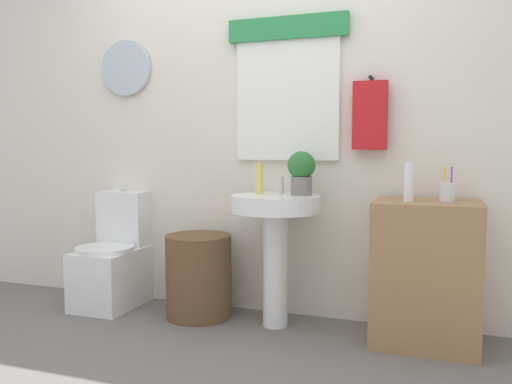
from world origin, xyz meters
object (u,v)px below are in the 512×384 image
(lotion_bottle, at_px, (409,182))
(toothbrush_cup, at_px, (447,192))
(toilet, at_px, (114,262))
(soap_bottle, at_px, (259,178))
(pedestal_sink, at_px, (276,227))
(potted_plant, at_px, (301,171))
(laundry_hamper, at_px, (199,276))
(wooden_cabinet, at_px, (426,273))

(lotion_bottle, distance_m, toothbrush_cup, 0.21)
(toilet, height_order, soap_bottle, soap_bottle)
(soap_bottle, distance_m, toothbrush_cup, 1.07)
(pedestal_sink, bearing_deg, soap_bottle, 157.38)
(toilet, distance_m, potted_plant, 1.45)
(soap_bottle, xyz_separation_m, lotion_bottle, (0.88, -0.09, 0.01))
(laundry_hamper, height_order, pedestal_sink, pedestal_sink)
(laundry_hamper, bearing_deg, soap_bottle, 7.35)
(pedestal_sink, xyz_separation_m, soap_bottle, (-0.12, 0.05, 0.28))
(toothbrush_cup, bearing_deg, laundry_hamper, -179.21)
(lotion_bottle, bearing_deg, potted_plant, 170.79)
(laundry_hamper, xyz_separation_m, pedestal_sink, (0.51, 0.00, 0.34))
(laundry_hamper, relative_size, wooden_cabinet, 0.66)
(toilet, relative_size, soap_bottle, 4.22)
(lotion_bottle, bearing_deg, soap_bottle, 174.14)
(toilet, xyz_separation_m, lotion_bottle, (1.92, -0.08, 0.59))
(wooden_cabinet, relative_size, toothbrush_cup, 4.23)
(laundry_hamper, distance_m, wooden_cabinet, 1.37)
(laundry_hamper, xyz_separation_m, soap_bottle, (0.39, 0.05, 0.62))
(laundry_hamper, distance_m, lotion_bottle, 1.41)
(laundry_hamper, height_order, toothbrush_cup, toothbrush_cup)
(wooden_cabinet, bearing_deg, toothbrush_cup, 11.64)
(potted_plant, bearing_deg, toilet, -179.03)
(laundry_hamper, bearing_deg, toothbrush_cup, 0.79)
(lotion_bottle, bearing_deg, toothbrush_cup, 17.17)
(pedestal_sink, bearing_deg, laundry_hamper, 180.00)
(toilet, distance_m, lotion_bottle, 2.01)
(soap_bottle, bearing_deg, lotion_bottle, -5.86)
(laundry_hamper, height_order, soap_bottle, soap_bottle)
(toilet, bearing_deg, soap_bottle, 0.67)
(lotion_bottle, height_order, toothbrush_cup, lotion_bottle)
(pedestal_sink, relative_size, soap_bottle, 4.24)
(lotion_bottle, bearing_deg, pedestal_sink, 176.97)
(wooden_cabinet, distance_m, toothbrush_cup, 0.45)
(wooden_cabinet, bearing_deg, potted_plant, 175.20)
(pedestal_sink, distance_m, lotion_bottle, 0.81)
(laundry_hamper, distance_m, pedestal_sink, 0.61)
(toilet, bearing_deg, laundry_hamper, -3.32)
(soap_bottle, xyz_separation_m, potted_plant, (0.26, 0.01, 0.05))
(pedestal_sink, bearing_deg, toothbrush_cup, 1.21)
(pedestal_sink, height_order, wooden_cabinet, pedestal_sink)
(soap_bottle, relative_size, potted_plant, 0.72)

